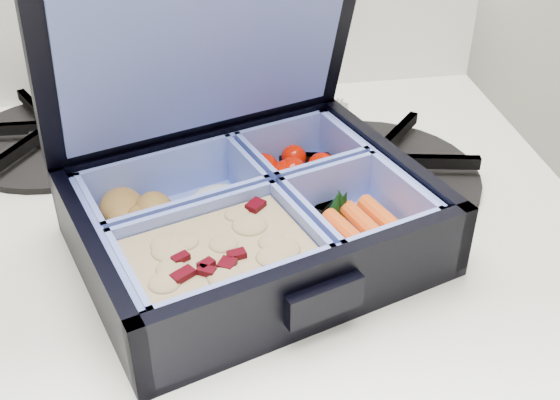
{
  "coord_description": "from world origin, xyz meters",
  "views": [
    {
      "loc": [
        0.6,
        1.22,
        1.22
      ],
      "look_at": [
        0.67,
        1.65,
        0.91
      ],
      "focal_mm": 45.0,
      "sensor_mm": 36.0,
      "label": 1
    }
  ],
  "objects": [
    {
      "name": "burner_grate",
      "position": [
        0.76,
        1.73,
        0.89
      ],
      "size": [
        0.23,
        0.23,
        0.03
      ],
      "primitive_type": "cylinder",
      "rotation": [
        0.0,
        0.0,
        -0.19
      ],
      "color": "black",
      "rests_on": "stove"
    },
    {
      "name": "burner_grate_rear",
      "position": [
        0.48,
        1.83,
        0.89
      ],
      "size": [
        0.18,
        0.18,
        0.02
      ],
      "primitive_type": "cylinder",
      "rotation": [
        0.0,
        0.0,
        -0.04
      ],
      "color": "black",
      "rests_on": "stove"
    },
    {
      "name": "bento_box",
      "position": [
        0.65,
        1.64,
        0.91
      ],
      "size": [
        0.3,
        0.27,
        0.06
      ],
      "primitive_type": null,
      "rotation": [
        0.0,
        0.0,
        0.33
      ],
      "color": "black",
      "rests_on": "stove"
    },
    {
      "name": "fork",
      "position": [
        0.73,
        1.79,
        0.88
      ],
      "size": [
        0.09,
        0.16,
        0.01
      ],
      "primitive_type": null,
      "rotation": [
        0.0,
        0.0,
        -0.43
      ],
      "color": "#ACACAC",
      "rests_on": "stove"
    }
  ]
}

